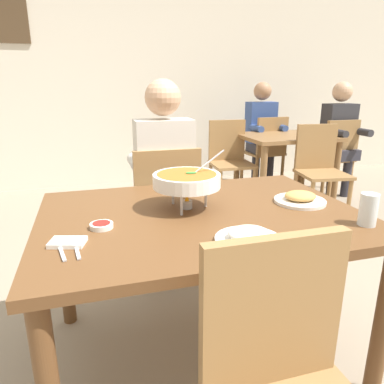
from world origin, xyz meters
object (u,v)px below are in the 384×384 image
(rice_plate, at_px, (249,237))
(sauce_dish, at_px, (102,225))
(dining_table_far, at_px, (286,147))
(patron_bg_middle, at_px, (340,133))
(dining_table_main, at_px, (201,232))
(chair_bg_corner, at_px, (229,156))
(chair_bg_middle, at_px, (334,153))
(appetizer_plate, at_px, (300,198))
(drink_glass, at_px, (368,211))
(chair_bg_right, at_px, (319,165))
(diner_main, at_px, (163,170))
(chair_bg_left, at_px, (267,148))
(chair_diner_main, at_px, (165,206))
(patron_bg_left, at_px, (262,128))
(curry_bowl, at_px, (187,181))

(rice_plate, xyz_separation_m, sauce_dish, (-0.49, 0.28, -0.01))
(dining_table_far, xyz_separation_m, patron_bg_middle, (0.65, -0.06, 0.14))
(dining_table_main, distance_m, chair_bg_corner, 2.48)
(chair_bg_middle, bearing_deg, appetizer_plate, -130.97)
(drink_glass, relative_size, chair_bg_corner, 0.14)
(chair_bg_right, bearing_deg, appetizer_plate, -128.34)
(dining_table_main, xyz_separation_m, drink_glass, (0.59, -0.32, 0.15))
(diner_main, xyz_separation_m, patron_bg_middle, (2.33, 1.25, 0.00))
(dining_table_main, relative_size, chair_bg_left, 1.53)
(chair_diner_main, height_order, rice_plate, chair_diner_main)
(chair_bg_right, distance_m, patron_bg_left, 1.16)
(dining_table_main, xyz_separation_m, chair_diner_main, (-0.00, 0.79, -0.13))
(chair_bg_middle, bearing_deg, rice_plate, -132.63)
(chair_bg_right, bearing_deg, patron_bg_middle, 39.60)
(rice_plate, height_order, patron_bg_middle, patron_bg_middle)
(diner_main, distance_m, chair_bg_middle, 2.61)
(chair_bg_right, xyz_separation_m, patron_bg_left, (-0.07, 1.13, 0.24))
(curry_bowl, bearing_deg, sauce_dish, -160.97)
(drink_glass, distance_m, chair_bg_middle, 2.94)
(chair_diner_main, distance_m, chair_bg_middle, 2.62)
(dining_table_main, height_order, chair_diner_main, chair_diner_main)
(drink_glass, relative_size, chair_bg_left, 0.14)
(rice_plate, height_order, sauce_dish, rice_plate)
(sauce_dish, bearing_deg, dining_table_main, 8.07)
(dining_table_main, height_order, chair_bg_middle, chair_bg_middle)
(patron_bg_middle, bearing_deg, chair_bg_corner, 172.15)
(chair_diner_main, height_order, dining_table_far, chair_diner_main)
(rice_plate, distance_m, chair_bg_right, 2.56)
(dining_table_main, relative_size, chair_diner_main, 1.53)
(dining_table_main, bearing_deg, curry_bowl, 123.74)
(chair_diner_main, bearing_deg, chair_bg_middle, 29.33)
(chair_diner_main, height_order, drink_glass, chair_diner_main)
(dining_table_main, distance_m, patron_bg_left, 3.19)
(rice_plate, bearing_deg, patron_bg_left, 62.33)
(chair_diner_main, xyz_separation_m, rice_plate, (0.07, -1.13, 0.25))
(patron_bg_left, bearing_deg, chair_bg_corner, -143.14)
(chair_diner_main, xyz_separation_m, sauce_dish, (-0.43, -0.85, 0.24))
(dining_table_main, distance_m, rice_plate, 0.36)
(curry_bowl, height_order, dining_table_far, curry_bowl)
(curry_bowl, height_order, appetizer_plate, curry_bowl)
(diner_main, relative_size, patron_bg_middle, 1.00)
(diner_main, xyz_separation_m, appetizer_plate, (0.49, -0.82, 0.01))
(appetizer_plate, bearing_deg, patron_bg_middle, 48.35)
(curry_bowl, distance_m, rice_plate, 0.44)
(sauce_dish, xyz_separation_m, chair_bg_corner, (1.48, 2.31, -0.24))
(patron_bg_left, bearing_deg, appetizer_plate, -113.49)
(sauce_dish, height_order, drink_glass, drink_glass)
(rice_plate, height_order, chair_bg_right, chair_bg_right)
(drink_glass, height_order, chair_bg_right, chair_bg_right)
(rice_plate, relative_size, chair_bg_right, 0.27)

